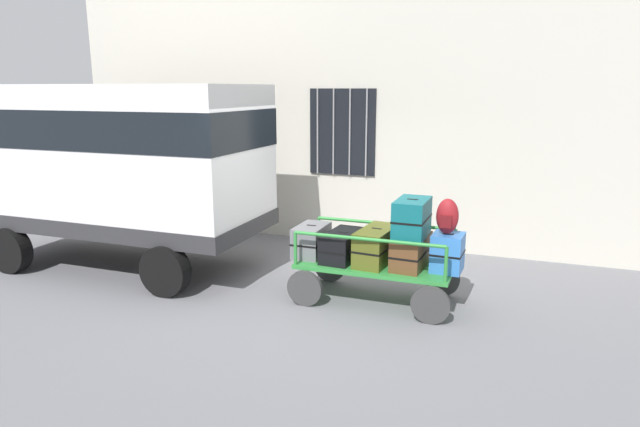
% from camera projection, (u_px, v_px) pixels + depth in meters
% --- Properties ---
extents(ground_plane, '(40.00, 40.00, 0.00)m').
position_uv_depth(ground_plane, '(323.00, 293.00, 7.52)').
color(ground_plane, slate).
extents(building_wall, '(12.00, 0.38, 5.00)m').
position_uv_depth(building_wall, '(377.00, 103.00, 9.48)').
color(building_wall, beige).
rests_on(building_wall, ground).
extents(van, '(4.42, 2.04, 2.81)m').
position_uv_depth(van, '(120.00, 157.00, 8.41)').
color(van, white).
rests_on(van, ground).
extents(luggage_cart, '(2.08, 1.05, 0.52)m').
position_uv_depth(luggage_cart, '(375.00, 271.00, 7.20)').
color(luggage_cart, '#2D8438').
rests_on(luggage_cart, ground).
extents(cart_railing, '(1.95, 0.91, 0.45)m').
position_uv_depth(cart_railing, '(376.00, 236.00, 7.09)').
color(cart_railing, '#2D8438').
rests_on(cart_railing, luggage_cart).
extents(suitcase_left_bottom, '(0.38, 0.65, 0.42)m').
position_uv_depth(suitcase_left_bottom, '(311.00, 240.00, 7.47)').
color(suitcase_left_bottom, slate).
rests_on(suitcase_left_bottom, luggage_cart).
extents(suitcase_midleft_bottom, '(0.45, 0.81, 0.38)m').
position_uv_depth(suitcase_midleft_bottom, '(343.00, 246.00, 7.29)').
color(suitcase_midleft_bottom, black).
rests_on(suitcase_midleft_bottom, luggage_cart).
extents(suitcase_center_bottom, '(0.46, 0.86, 0.46)m').
position_uv_depth(suitcase_center_bottom, '(376.00, 246.00, 7.13)').
color(suitcase_center_bottom, '#4C5119').
rests_on(suitcase_center_bottom, luggage_cart).
extents(suitcase_midright_bottom, '(0.43, 0.80, 0.40)m').
position_uv_depth(suitcase_midright_bottom, '(411.00, 251.00, 6.99)').
color(suitcase_midright_bottom, brown).
rests_on(suitcase_midright_bottom, luggage_cart).
extents(suitcase_midright_middle, '(0.40, 0.68, 0.49)m').
position_uv_depth(suitcase_midright_middle, '(412.00, 218.00, 6.86)').
color(suitcase_midright_middle, '#0F5960').
rests_on(suitcase_midright_middle, suitcase_midright_bottom).
extents(suitcase_right_bottom, '(0.40, 0.43, 0.48)m').
position_uv_depth(suitcase_right_bottom, '(447.00, 252.00, 6.81)').
color(suitcase_right_bottom, '#3372C6').
rests_on(suitcase_right_bottom, luggage_cart).
extents(backpack, '(0.27, 0.22, 0.44)m').
position_uv_depth(backpack, '(447.00, 217.00, 6.69)').
color(backpack, maroon).
rests_on(backpack, suitcase_right_bottom).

